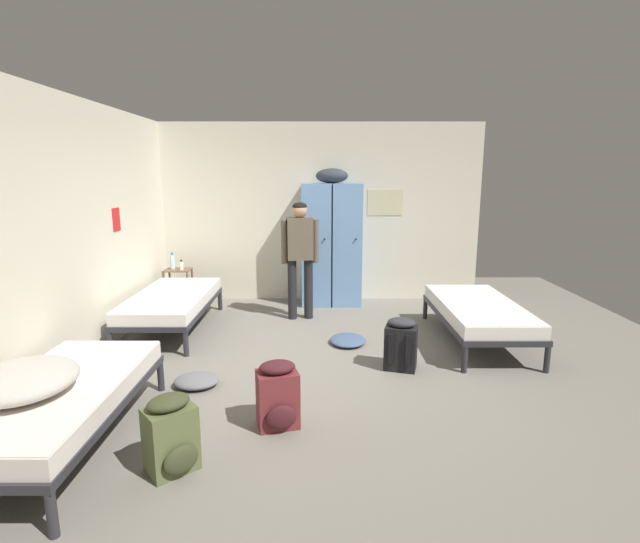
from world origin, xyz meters
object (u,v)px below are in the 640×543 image
(water_bottle, at_px, (173,261))
(backpack_maroon, at_px, (279,396))
(clothes_pile_grey, at_px, (197,381))
(shelf_unit, at_px, (180,284))
(bedding_heap, at_px, (24,379))
(bed_right, at_px, (479,311))
(person_traveler, at_px, (301,250))
(lotion_bottle, at_px, (182,265))
(backpack_black, at_px, (402,345))
(locker_bank, at_px, (332,242))
(bed_left_rear, at_px, (173,301))
(clothes_pile_denim, at_px, (349,340))
(bed_left_front, at_px, (61,398))
(backpack_olive, at_px, (172,436))

(water_bottle, height_order, backpack_maroon, water_bottle)
(clothes_pile_grey, bearing_deg, water_bottle, 110.33)
(shelf_unit, distance_m, water_bottle, 0.35)
(bedding_heap, bearing_deg, shelf_unit, 91.48)
(bed_right, bearing_deg, person_traveler, 156.44)
(lotion_bottle, bearing_deg, water_bottle, 158.20)
(backpack_black, bearing_deg, water_bottle, 141.74)
(person_traveler, relative_size, water_bottle, 6.42)
(locker_bank, height_order, bed_left_rear, locker_bank)
(backpack_maroon, relative_size, clothes_pile_denim, 1.10)
(person_traveler, bearing_deg, bed_left_front, -117.16)
(backpack_maroon, bearing_deg, shelf_unit, 117.06)
(bed_left_rear, bearing_deg, backpack_black, -24.59)
(backpack_maroon, bearing_deg, water_bottle, 117.93)
(backpack_black, relative_size, clothes_pile_denim, 1.10)
(bed_left_front, distance_m, clothes_pile_denim, 3.14)
(bedding_heap, height_order, backpack_black, bedding_heap)
(clothes_pile_grey, bearing_deg, locker_bank, 65.40)
(bed_left_front, xyz_separation_m, clothes_pile_denim, (2.24, 2.18, -0.34))
(bed_left_front, bearing_deg, backpack_maroon, 9.84)
(lotion_bottle, relative_size, clothes_pile_denim, 0.31)
(person_traveler, xyz_separation_m, clothes_pile_grey, (-0.91, -2.18, -0.92))
(backpack_black, xyz_separation_m, clothes_pile_denim, (-0.51, 0.74, -0.22))
(bed_left_rear, height_order, person_traveler, person_traveler)
(person_traveler, xyz_separation_m, lotion_bottle, (-1.82, 0.61, -0.34))
(locker_bank, xyz_separation_m, shelf_unit, (-2.34, -0.13, -0.62))
(bedding_heap, relative_size, backpack_olive, 1.37)
(lotion_bottle, bearing_deg, shelf_unit, 150.26)
(water_bottle, bearing_deg, bedding_heap, -87.39)
(locker_bank, distance_m, clothes_pile_grey, 3.39)
(bed_right, height_order, bed_left_rear, same)
(shelf_unit, xyz_separation_m, water_bottle, (-0.08, 0.02, 0.34))
(backpack_maroon, relative_size, backpack_olive, 1.00)
(person_traveler, bearing_deg, backpack_olive, -101.82)
(backpack_maroon, bearing_deg, clothes_pile_grey, 139.03)
(lotion_bottle, bearing_deg, bed_left_rear, -80.79)
(bedding_heap, relative_size, clothes_pile_denim, 1.51)
(locker_bank, xyz_separation_m, clothes_pile_grey, (-1.36, -2.97, -0.92))
(clothes_pile_grey, bearing_deg, clothes_pile_denim, 37.74)
(shelf_unit, distance_m, backpack_black, 3.84)
(bed_right, relative_size, backpack_olive, 3.45)
(lotion_bottle, xyz_separation_m, backpack_black, (2.93, -2.37, -0.38))
(bed_left_front, xyz_separation_m, bed_left_rear, (0.00, 2.69, 0.00))
(locker_bank, bearing_deg, clothes_pile_denim, -85.03)
(bed_right, distance_m, lotion_bottle, 4.28)
(shelf_unit, bearing_deg, backpack_black, -38.77)
(clothes_pile_grey, bearing_deg, bed_left_front, -125.85)
(locker_bank, bearing_deg, bed_left_front, -117.70)
(locker_bank, xyz_separation_m, bedding_heap, (-2.23, -4.13, -0.37))
(bed_left_front, relative_size, clothes_pile_denim, 3.80)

